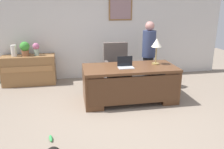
# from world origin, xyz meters

# --- Properties ---
(ground_plane) EXTENTS (12.00, 12.00, 0.00)m
(ground_plane) POSITION_xyz_m (0.00, 0.00, 0.00)
(ground_plane) COLOR gray
(back_wall) EXTENTS (7.00, 0.16, 2.70)m
(back_wall) POSITION_xyz_m (0.00, 2.60, 1.35)
(back_wall) COLOR silver
(back_wall) RESTS_ON ground_plane
(desk) EXTENTS (1.95, 0.92, 0.76)m
(desk) POSITION_xyz_m (0.33, 0.70, 0.42)
(desk) COLOR brown
(desk) RESTS_ON ground_plane
(credenza) EXTENTS (1.32, 0.50, 0.76)m
(credenza) POSITION_xyz_m (-1.96, 2.25, 0.38)
(credenza) COLOR olive
(credenza) RESTS_ON ground_plane
(armchair) EXTENTS (0.60, 0.59, 1.11)m
(armchair) POSITION_xyz_m (0.23, 1.62, 0.49)
(armchair) COLOR #564C47
(armchair) RESTS_ON ground_plane
(person_standing) EXTENTS (0.32, 0.32, 1.63)m
(person_standing) POSITION_xyz_m (0.99, 1.48, 0.84)
(person_standing) COLOR #262323
(person_standing) RESTS_ON ground_plane
(laptop) EXTENTS (0.32, 0.22, 0.22)m
(laptop) POSITION_xyz_m (0.22, 0.69, 0.82)
(laptop) COLOR #B2B5BA
(laptop) RESTS_ON desk
(desk_lamp) EXTENTS (0.22, 0.22, 0.56)m
(desk_lamp) POSITION_xyz_m (0.94, 0.84, 1.20)
(desk_lamp) COLOR #9E8447
(desk_lamp) RESTS_ON desk
(vase_with_flowers) EXTENTS (0.17, 0.17, 0.32)m
(vase_with_flowers) POSITION_xyz_m (-1.74, 2.25, 0.95)
(vase_with_flowers) COLOR #98B19E
(vase_with_flowers) RESTS_ON credenza
(vase_empty) EXTENTS (0.14, 0.14, 0.28)m
(vase_empty) POSITION_xyz_m (-2.28, 2.25, 0.90)
(vase_empty) COLOR silver
(vase_empty) RESTS_ON credenza
(potted_plant) EXTENTS (0.24, 0.24, 0.36)m
(potted_plant) POSITION_xyz_m (-2.01, 2.25, 0.96)
(potted_plant) COLOR brown
(potted_plant) RESTS_ON credenza
(dog_toy_bone) EXTENTS (0.08, 0.20, 0.05)m
(dog_toy_bone) POSITION_xyz_m (-1.26, -0.53, 0.03)
(dog_toy_bone) COLOR green
(dog_toy_bone) RESTS_ON ground_plane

